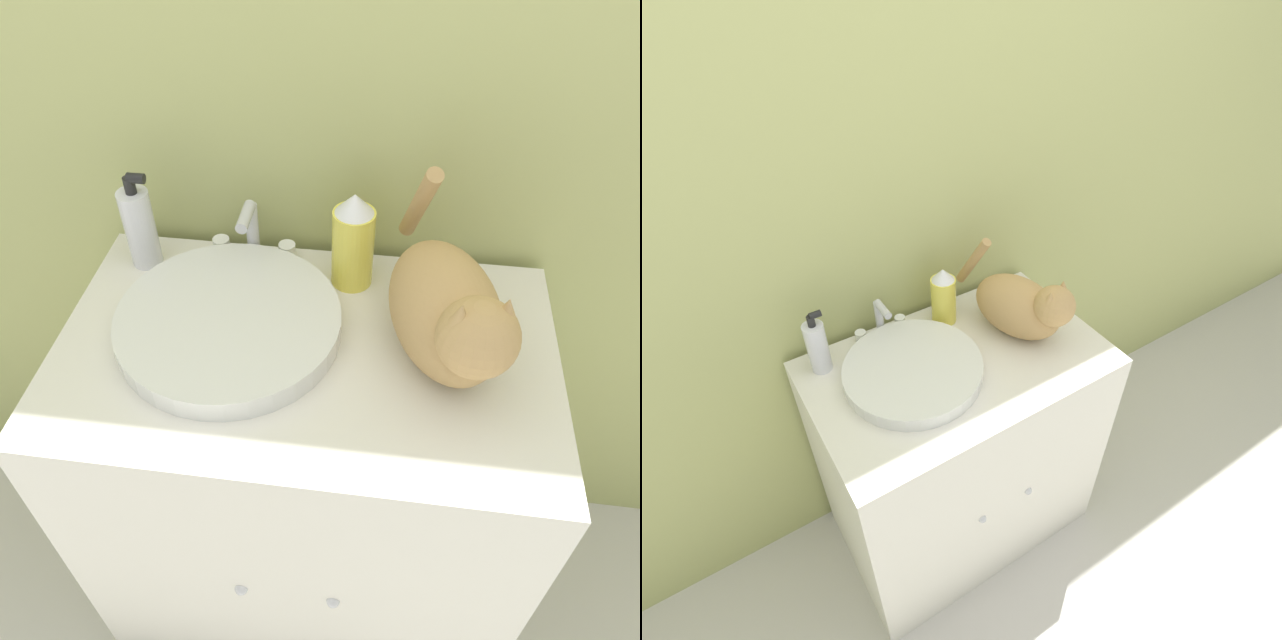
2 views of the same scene
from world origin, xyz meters
The scene contains 7 objects.
wall_back centered at (0.00, 0.56, 1.25)m, with size 6.00×0.05×2.50m.
vanity_cabinet centered at (0.00, 0.26, 0.42)m, with size 0.83×0.53×0.83m.
sink_basin centered at (-0.13, 0.28, 0.85)m, with size 0.37×0.37×0.04m.
faucet centered at (-0.13, 0.47, 0.88)m, with size 0.16×0.09×0.13m.
cat centered at (0.22, 0.26, 0.93)m, with size 0.24×0.40×0.26m.
soap_bottle centered at (-0.33, 0.44, 0.91)m, with size 0.06×0.06×0.19m.
spray_bottle centered at (0.06, 0.43, 0.92)m, with size 0.07×0.07×0.19m.
Camera 1 is at (0.12, -0.43, 1.59)m, focal length 35.00 mm.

